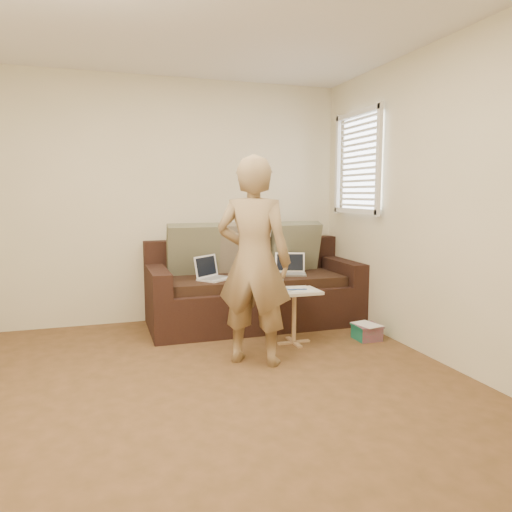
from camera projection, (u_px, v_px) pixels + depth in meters
name	position (u px, v px, depth m)	size (l,w,h in m)	color
floor	(206.00, 402.00, 3.22)	(4.50, 4.50, 0.00)	#4D381C
wall_back	(161.00, 201.00, 5.17)	(4.00, 4.00, 0.00)	beige
wall_front	(444.00, 236.00, 0.93)	(4.00, 4.00, 0.00)	beige
wall_right	(463.00, 204.00, 3.66)	(4.50, 4.50, 0.00)	beige
window_blinds	(358.00, 163.00, 5.01)	(0.12, 0.88, 1.08)	white
sofa	(254.00, 284.00, 5.11)	(2.20, 0.95, 0.85)	black
pillow_left	(193.00, 250.00, 5.11)	(0.55, 0.14, 0.55)	#64664B
pillow_mid	(243.00, 248.00, 5.28)	(0.55, 0.14, 0.55)	#6A604C
pillow_right	(295.00, 247.00, 5.42)	(0.55, 0.14, 0.55)	#64664B
laptop_silver	(291.00, 275.00, 5.14)	(0.32, 0.23, 0.21)	#B7BABC
laptop_white	(216.00, 280.00, 4.87)	(0.33, 0.24, 0.24)	white
person	(254.00, 261.00, 3.88)	(0.61, 0.42, 1.68)	olive
side_table	(294.00, 317.00, 4.46)	(0.46, 0.32, 0.50)	silver
drinking_glass	(280.00, 283.00, 4.44)	(0.07, 0.07, 0.12)	silver
scissors	(297.00, 290.00, 4.41)	(0.18, 0.10, 0.02)	silver
paper_on_table	(299.00, 289.00, 4.47)	(0.21, 0.30, 0.00)	white
striped_box	(367.00, 332.00, 4.59)	(0.24, 0.24, 0.15)	#C51D55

